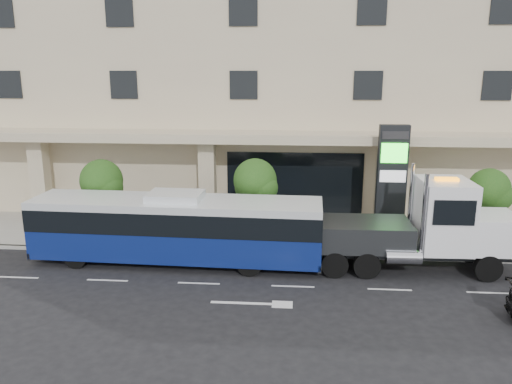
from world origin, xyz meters
TOP-DOWN VIEW (x-y plane):
  - ground at (0.00, 0.00)m, footprint 120.00×120.00m
  - sidewalk at (0.00, 5.00)m, footprint 120.00×6.00m
  - curb at (0.00, 2.00)m, footprint 120.00×0.30m
  - convention_center at (-0.00, 15.42)m, footprint 60.00×17.60m
  - tree_left at (-9.97, 3.59)m, footprint 2.27×2.20m
  - tree_mid at (-1.97, 3.59)m, footprint 2.28×2.20m
  - tree_right at (9.53, 3.59)m, footprint 2.10×2.00m
  - city_bus at (-5.45, 0.81)m, footprint 13.51×3.29m
  - tow_truck at (5.68, 0.79)m, footprint 10.31×2.72m
  - signage_pylon at (5.00, 4.74)m, footprint 1.50×0.56m

SIDE VIEW (x-z plane):
  - ground at x=0.00m, z-range 0.00..0.00m
  - sidewalk at x=0.00m, z-range 0.00..0.15m
  - curb at x=0.00m, z-range 0.00..0.15m
  - city_bus at x=-5.45m, z-range 0.03..3.43m
  - tow_truck at x=5.68m, z-range -0.42..4.28m
  - tree_right at x=9.53m, z-range 1.01..5.06m
  - tree_left at x=-9.97m, z-range 1.00..5.22m
  - signage_pylon at x=5.00m, z-range 0.20..6.20m
  - tree_mid at x=-1.97m, z-range 1.07..5.45m
  - convention_center at x=0.00m, z-range -0.03..19.97m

